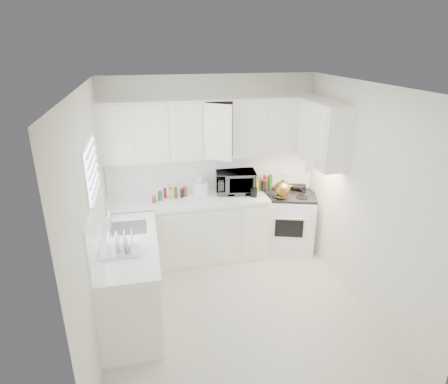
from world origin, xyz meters
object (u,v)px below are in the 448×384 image
object	(u,v)px
stove	(288,214)
rice_cooker	(201,187)
tea_kettle	(282,188)
utensil_crock	(254,186)
microwave	(236,180)
dish_rack	(119,243)

from	to	relation	value
stove	rice_cooker	world-z (taller)	rice_cooker
stove	tea_kettle	distance (m)	0.55
rice_cooker	utensil_crock	xyz separation A→B (m)	(0.72, -0.24, 0.04)
microwave	utensil_crock	distance (m)	0.32
tea_kettle	rice_cooker	bearing A→B (deg)	-173.91
dish_rack	utensil_crock	bearing A→B (deg)	33.83
tea_kettle	microwave	distance (m)	0.68
stove	rice_cooker	bearing A→B (deg)	-168.15
tea_kettle	utensil_crock	xyz separation A→B (m)	(-0.40, 0.04, 0.04)
microwave	utensil_crock	bearing A→B (deg)	-40.01
stove	dish_rack	world-z (taller)	dish_rack
microwave	rice_cooker	distance (m)	0.51
rice_cooker	dish_rack	xyz separation A→B (m)	(-1.08, -1.44, -0.01)
microwave	utensil_crock	xyz separation A→B (m)	(0.21, -0.23, -0.03)
microwave	stove	bearing A→B (deg)	-0.50
utensil_crock	dish_rack	bearing A→B (deg)	-146.40
dish_rack	rice_cooker	bearing A→B (deg)	53.36
utensil_crock	dish_rack	distance (m)	2.16
utensil_crock	tea_kettle	bearing A→B (deg)	-6.12
utensil_crock	dish_rack	world-z (taller)	utensil_crock
stove	utensil_crock	world-z (taller)	utensil_crock
tea_kettle	dish_rack	xyz separation A→B (m)	(-2.20, -1.15, -0.01)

